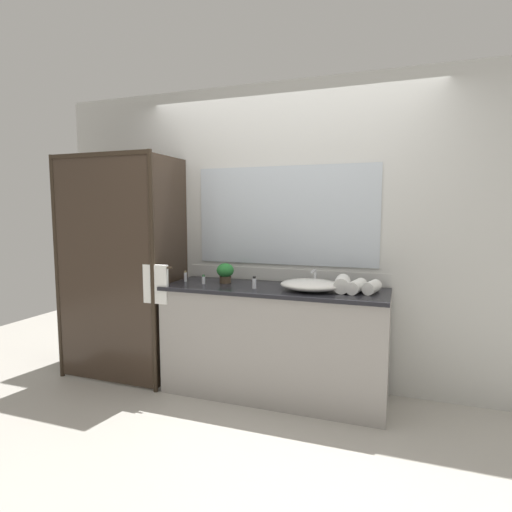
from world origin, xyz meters
name	(u,v)px	position (x,y,z in m)	size (l,w,h in m)	color
ground_plane	(273,395)	(0.00, 0.00, 0.00)	(8.00, 8.00, 0.00)	#B7B2A8
wall_back_with_mirror	(285,235)	(0.00, 0.34, 1.30)	(4.40, 0.06, 2.60)	silver
vanity_cabinet	(274,342)	(0.00, 0.01, 0.45)	(1.80, 0.58, 0.90)	#9E9993
shower_enclosure	(126,268)	(-1.28, -0.19, 1.02)	(1.20, 0.59, 2.00)	#2D2319
sink_basin	(310,285)	(0.31, -0.03, 0.94)	(0.47, 0.36, 0.09)	white
faucet	(315,281)	(0.31, 0.13, 0.95)	(0.17, 0.15, 0.15)	silver
potted_plant	(225,272)	(-0.46, 0.07, 0.99)	(0.15, 0.15, 0.17)	#473828
amenity_bottle_lotion	(204,280)	(-0.61, -0.04, 0.94)	(0.03, 0.03, 0.08)	silver
amenity_bottle_shampoo	(254,283)	(-0.13, -0.09, 0.95)	(0.03, 0.03, 0.10)	silver
amenity_bottle_conditioner	(185,277)	(-0.81, 0.01, 0.94)	(0.02, 0.02, 0.09)	silver
rolled_towel_near_edge	(372,287)	(0.76, 0.02, 0.95)	(0.09, 0.09, 0.20)	white
rolled_towel_middle	(357,286)	(0.65, 0.01, 0.95)	(0.10, 0.10, 0.25)	white
rolled_towel_far_edge	(342,284)	(0.54, 0.03, 0.96)	(0.12, 0.12, 0.26)	white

